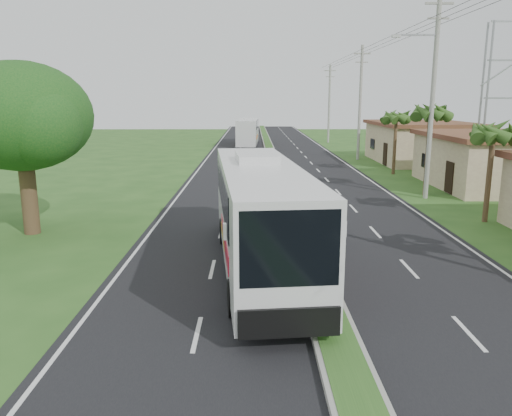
{
  "coord_description": "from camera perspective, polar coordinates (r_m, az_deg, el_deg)",
  "views": [
    {
      "loc": [
        -2.07,
        -11.82,
        5.91
      ],
      "look_at": [
        -1.93,
        7.01,
        1.8
      ],
      "focal_mm": 35.0,
      "sensor_mm": 36.0,
      "label": 1
    }
  ],
  "objects": [
    {
      "name": "ground",
      "position": [
        13.37,
        8.79,
        -14.07
      ],
      "size": [
        180.0,
        180.0,
        0.0
      ],
      "primitive_type": "plane",
      "color": "#2A521E",
      "rests_on": "ground"
    },
    {
      "name": "road_asphalt",
      "position": [
        32.43,
        3.25,
        1.82
      ],
      "size": [
        14.0,
        160.0,
        0.02
      ],
      "primitive_type": "cube",
      "color": "black",
      "rests_on": "ground"
    },
    {
      "name": "median_strip",
      "position": [
        32.41,
        3.25,
        1.98
      ],
      "size": [
        1.2,
        160.0,
        0.18
      ],
      "color": "gray",
      "rests_on": "ground"
    },
    {
      "name": "lane_edge_left",
      "position": [
        32.69,
        -8.56,
        1.77
      ],
      "size": [
        0.12,
        160.0,
        0.01
      ],
      "primitive_type": "cube",
      "color": "silver",
      "rests_on": "ground"
    },
    {
      "name": "lane_edge_right",
      "position": [
        33.53,
        14.76,
        1.76
      ],
      "size": [
        0.12,
        160.0,
        0.01
      ],
      "primitive_type": "cube",
      "color": "silver",
      "rests_on": "ground"
    },
    {
      "name": "shop_mid",
      "position": [
        37.66,
        24.94,
        5.0
      ],
      "size": [
        7.6,
        10.6,
        3.67
      ],
      "color": "tan",
      "rests_on": "ground"
    },
    {
      "name": "shop_far",
      "position": [
        50.6,
        18.25,
        7.2
      ],
      "size": [
        8.6,
        11.6,
        3.82
      ],
      "color": "tan",
      "rests_on": "ground"
    },
    {
      "name": "palm_verge_b",
      "position": [
        26.48,
        25.5,
        7.77
      ],
      "size": [
        2.4,
        2.4,
        5.05
      ],
      "color": "#473321",
      "rests_on": "ground"
    },
    {
      "name": "palm_verge_c",
      "position": [
        32.69,
        19.32,
        10.26
      ],
      "size": [
        2.4,
        2.4,
        5.85
      ],
      "color": "#473321",
      "rests_on": "ground"
    },
    {
      "name": "palm_verge_d",
      "position": [
        41.43,
        15.75,
        9.99
      ],
      "size": [
        2.4,
        2.4,
        5.25
      ],
      "color": "#473321",
      "rests_on": "ground"
    },
    {
      "name": "shade_tree",
      "position": [
        24.05,
        -25.44,
        9.04
      ],
      "size": [
        6.3,
        6.0,
        7.54
      ],
      "color": "#473321",
      "rests_on": "ground"
    },
    {
      "name": "utility_pole_b",
      "position": [
        31.63,
        19.51,
        12.26
      ],
      "size": [
        3.2,
        0.28,
        12.0
      ],
      "color": "gray",
      "rests_on": "ground"
    },
    {
      "name": "utility_pole_c",
      "position": [
        50.93,
        11.81,
        11.8
      ],
      "size": [
        1.6,
        0.28,
        11.0
      ],
      "color": "gray",
      "rests_on": "ground"
    },
    {
      "name": "utility_pole_d",
      "position": [
        70.61,
        8.37,
        11.8
      ],
      "size": [
        1.6,
        0.28,
        10.5
      ],
      "color": "gray",
      "rests_on": "ground"
    },
    {
      "name": "coach_bus_main",
      "position": [
        17.4,
        0.46,
        -0.02
      ],
      "size": [
        3.72,
        12.52,
        3.99
      ],
      "rotation": [
        0.0,
        0.0,
        0.09
      ],
      "color": "silver",
      "rests_on": "ground"
    },
    {
      "name": "coach_bus_far",
      "position": [
        66.9,
        -0.93,
        8.87
      ],
      "size": [
        2.95,
        11.5,
        3.32
      ],
      "rotation": [
        0.0,
        0.0,
        -0.04
      ],
      "color": "silver",
      "rests_on": "ground"
    },
    {
      "name": "motorcyclist",
      "position": [
        17.88,
        -0.18,
        -4.21
      ],
      "size": [
        1.89,
        1.11,
        2.3
      ],
      "rotation": [
        0.0,
        0.0,
        -0.35
      ],
      "color": "black",
      "rests_on": "ground"
    }
  ]
}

